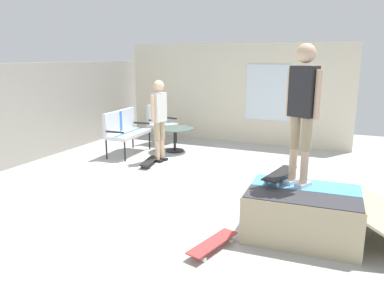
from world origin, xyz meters
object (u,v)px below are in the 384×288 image
Objects in this scene: person_watching at (159,114)px; skateboard_by_bench at (150,161)px; person_skater at (303,104)px; skateboard_spare at (213,243)px; patio_chair_near_house at (159,120)px; patio_bench at (124,128)px; skate_ramp at (306,207)px; patio_table at (175,135)px; skateboard_on_ramp at (280,174)px.

person_watching is 2.13× the size of skateboard_by_bench.
person_skater reaches higher than skateboard_spare.
skateboard_by_bench is at bearing -157.31° from patio_chair_near_house.
patio_bench and patio_chair_near_house have the same top height.
patio_bench is 1.55× the size of skateboard_by_bench.
skate_ramp is at bearing -131.65° from patio_chair_near_house.
person_watching reaches higher than skate_ramp.
skateboard_spare is at bearing 140.46° from person_skater.
person_watching reaches higher than patio_table.
skate_ramp is 5.06m from patio_bench.
skateboard_spare is (-3.44, -3.50, -0.53)m from patio_bench.
patio_bench is at bearing 77.16° from person_watching.
skateboard_by_bench is (-0.35, 0.05, -0.95)m from person_watching.
patio_table is at bearing 48.11° from skate_ramp.
patio_chair_near_house is at bearing 48.35° from skate_ramp.
patio_chair_near_house reaches higher than skateboard_on_ramp.
patio_chair_near_house is 5.33m from skateboard_on_ramp.
person_watching is 3.98m from person_skater.
skateboard_spare is at bearing -142.70° from person_watching.
patio_bench is 1.55× the size of skateboard_on_ramp.
person_skater reaches higher than patio_chair_near_house.
skateboard_on_ramp is (0.11, 0.25, -0.97)m from person_skater.
patio_bench is at bearing 61.32° from skate_ramp.
patio_bench is at bearing 60.14° from person_skater.
patio_bench is 0.73× the size of person_watching.
skateboard_spare is at bearing -134.52° from patio_bench.
patio_chair_near_house is at bearing 34.59° from skateboard_spare.
skate_ramp is at bearing -122.93° from person_watching.
person_skater is 2.17× the size of skateboard_by_bench.
skate_ramp is at bearing -99.18° from skateboard_on_ramp.
person_skater is 2.02m from skateboard_spare.
person_skater is 1.01m from skateboard_on_ramp.
patio_bench is at bearing 59.55° from skateboard_by_bench.
skateboard_by_bench is at bearing 59.82° from skateboard_on_ramp.
patio_bench reaches higher than skate_ramp.
patio_bench is at bearing 59.75° from skateboard_on_ramp.
person_watching reaches higher than patio_bench.
person_skater reaches higher than person_watching.
patio_chair_near_house is at bearing 46.13° from skateboard_on_ramp.
patio_bench is 1.54× the size of skateboard_spare.
skateboard_spare is at bearing -145.41° from patio_chair_near_house.
person_watching is at bearing -151.48° from patio_chair_near_house.
skate_ramp reaches higher than skateboard_by_bench.
skateboard_by_bench is 1.00× the size of skateboard_spare.
patio_chair_near_house is (1.33, -0.21, -0.00)m from patio_bench.
patio_bench is 1.25× the size of patio_chair_near_house.
skateboard_spare is at bearing 137.45° from skate_ramp.
patio_bench is 0.71× the size of person_skater.
skateboard_by_bench is at bearing 171.93° from person_watching.
patio_table reaches higher than skateboard_spare.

